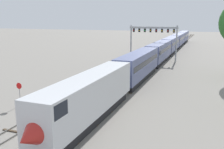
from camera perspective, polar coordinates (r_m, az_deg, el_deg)
The scene contains 6 objects.
ground_plane at distance 25.74m, azimuth -11.89°, elevation -11.78°, with size 400.00×400.00×0.00m, color gray.
track_main at distance 81.04m, azimuth 12.85°, elevation 4.71°, with size 2.60×200.00×0.16m.
track_near at distance 62.72m, azimuth 5.24°, elevation 2.81°, with size 2.60×160.00×0.16m.
passenger_train at distance 72.11m, azimuth 11.95°, elevation 5.88°, with size 3.04×115.23×4.80m.
signal_gantry at distance 65.32m, azimuth 9.15°, elevation 8.78°, with size 12.10×0.49×8.79m.
stop_sign at distance 32.90m, azimuth -19.89°, elevation -3.44°, with size 0.76×0.08×2.88m.
Camera 1 is at (13.00, -19.62, 10.40)m, focal length 41.12 mm.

